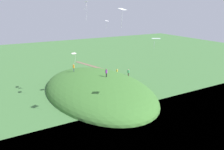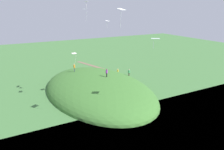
% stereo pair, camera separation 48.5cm
% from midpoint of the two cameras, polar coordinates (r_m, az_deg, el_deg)
% --- Properties ---
extents(ground_plane, '(160.00, 160.00, 0.00)m').
position_cam_midpoint_polar(ground_plane, '(41.97, 2.45, -6.41)').
color(ground_plane, '#407139').
extents(grass_hill, '(31.88, 20.15, 6.40)m').
position_cam_midpoint_polar(grass_hill, '(46.12, -3.41, -4.17)').
color(grass_hill, '#3B6F2D').
rests_on(grass_hill, ground_plane).
extents(dirt_path, '(17.19, 5.70, 0.04)m').
position_cam_midpoint_polar(dirt_path, '(64.63, -4.15, 2.18)').
color(dirt_path, brown).
rests_on(dirt_path, ground_plane).
extents(person_walking_path, '(0.51, 0.51, 1.74)m').
position_cam_midpoint_polar(person_walking_path, '(44.51, -1.09, 0.84)').
color(person_walking_path, black).
rests_on(person_walking_path, grass_hill).
extents(person_on_hilltop, '(0.45, 0.45, 1.69)m').
position_cam_midpoint_polar(person_on_hilltop, '(56.33, 1.77, 1.03)').
color(person_on_hilltop, '#383933').
rests_on(person_on_hilltop, ground_plane).
extents(person_near_shore, '(0.62, 0.62, 1.57)m').
position_cam_midpoint_polar(person_near_shore, '(49.66, 4.74, 0.82)').
color(person_near_shore, '#3B3328').
rests_on(person_near_shore, grass_hill).
extents(person_watching_kites, '(0.50, 0.50, 1.82)m').
position_cam_midpoint_polar(person_watching_kites, '(50.43, -9.54, 2.18)').
color(person_watching_kites, '#2D2F4E').
rests_on(person_watching_kites, grass_hill).
extents(kite_0, '(1.28, 1.25, 1.62)m').
position_cam_midpoint_polar(kite_0, '(46.81, -0.92, 13.87)').
color(kite_0, white).
extents(kite_1, '(1.02, 0.82, 1.92)m').
position_cam_midpoint_polar(kite_1, '(35.05, -6.69, 16.53)').
color(kite_1, white).
extents(kite_3, '(0.86, 1.04, 1.87)m').
position_cam_midpoint_polar(kite_3, '(41.15, -9.50, 5.45)').
color(kite_3, white).
extents(kite_4, '(0.83, 0.81, 1.09)m').
position_cam_midpoint_polar(kite_4, '(36.79, -6.35, 18.38)').
color(kite_4, white).
extents(kite_6, '(1.32, 1.42, 1.43)m').
position_cam_midpoint_polar(kite_6, '(31.63, 11.66, 9.22)').
color(kite_6, white).
extents(kite_7, '(1.26, 1.39, 2.32)m').
position_cam_midpoint_polar(kite_7, '(27.86, 2.95, 16.54)').
color(kite_7, white).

